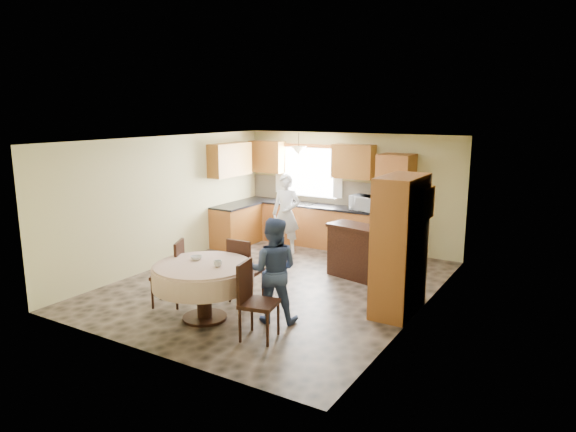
% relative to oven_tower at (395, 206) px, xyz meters
% --- Properties ---
extents(floor, '(5.00, 6.00, 0.01)m').
position_rel_oven_tower_xyz_m(floor, '(-1.15, -2.69, -1.06)').
color(floor, '#6F5B4D').
rests_on(floor, ground).
extents(ceiling, '(5.00, 6.00, 0.01)m').
position_rel_oven_tower_xyz_m(ceiling, '(-1.15, -2.69, 1.44)').
color(ceiling, white).
rests_on(ceiling, wall_back).
extents(wall_back, '(5.00, 0.02, 2.50)m').
position_rel_oven_tower_xyz_m(wall_back, '(-1.15, 0.31, 0.19)').
color(wall_back, tan).
rests_on(wall_back, floor).
extents(wall_front, '(5.00, 0.02, 2.50)m').
position_rel_oven_tower_xyz_m(wall_front, '(-1.15, -5.69, 0.19)').
color(wall_front, tan).
rests_on(wall_front, floor).
extents(wall_left, '(0.02, 6.00, 2.50)m').
position_rel_oven_tower_xyz_m(wall_left, '(-3.65, -2.69, 0.19)').
color(wall_left, tan).
rests_on(wall_left, floor).
extents(wall_right, '(0.02, 6.00, 2.50)m').
position_rel_oven_tower_xyz_m(wall_right, '(1.35, -2.69, 0.19)').
color(wall_right, tan).
rests_on(wall_right, floor).
extents(window, '(1.40, 0.03, 1.10)m').
position_rel_oven_tower_xyz_m(window, '(-2.15, 0.29, 0.54)').
color(window, white).
rests_on(window, wall_back).
extents(curtain_left, '(0.22, 0.02, 1.15)m').
position_rel_oven_tower_xyz_m(curtain_left, '(-2.90, 0.24, 0.59)').
color(curtain_left, white).
rests_on(curtain_left, wall_back).
extents(curtain_right, '(0.22, 0.02, 1.15)m').
position_rel_oven_tower_xyz_m(curtain_right, '(-1.40, 0.24, 0.59)').
color(curtain_right, white).
rests_on(curtain_right, wall_back).
extents(base_cab_back, '(3.30, 0.60, 0.88)m').
position_rel_oven_tower_xyz_m(base_cab_back, '(-2.00, 0.01, -0.62)').
color(base_cab_back, '#C26B33').
rests_on(base_cab_back, floor).
extents(counter_back, '(3.30, 0.64, 0.04)m').
position_rel_oven_tower_xyz_m(counter_back, '(-2.00, 0.01, -0.16)').
color(counter_back, black).
rests_on(counter_back, base_cab_back).
extents(base_cab_left, '(0.60, 1.20, 0.88)m').
position_rel_oven_tower_xyz_m(base_cab_left, '(-3.35, -0.89, -0.62)').
color(base_cab_left, '#C26B33').
rests_on(base_cab_left, floor).
extents(counter_left, '(0.64, 1.20, 0.04)m').
position_rel_oven_tower_xyz_m(counter_left, '(-3.35, -0.89, -0.16)').
color(counter_left, black).
rests_on(counter_left, base_cab_left).
extents(backsplash, '(3.30, 0.02, 0.55)m').
position_rel_oven_tower_xyz_m(backsplash, '(-2.00, 0.30, 0.12)').
color(backsplash, '#C9B48E').
rests_on(backsplash, wall_back).
extents(wall_cab_left, '(0.85, 0.33, 0.72)m').
position_rel_oven_tower_xyz_m(wall_cab_left, '(-3.20, 0.15, 0.85)').
color(wall_cab_left, '#AB772A').
rests_on(wall_cab_left, wall_back).
extents(wall_cab_right, '(0.90, 0.33, 0.72)m').
position_rel_oven_tower_xyz_m(wall_cab_right, '(-1.00, 0.15, 0.85)').
color(wall_cab_right, '#AB772A').
rests_on(wall_cab_right, wall_back).
extents(wall_cab_side, '(0.33, 1.20, 0.72)m').
position_rel_oven_tower_xyz_m(wall_cab_side, '(-3.48, -0.89, 0.85)').
color(wall_cab_side, '#AB772A').
rests_on(wall_cab_side, wall_left).
extents(oven_tower, '(0.66, 0.62, 2.12)m').
position_rel_oven_tower_xyz_m(oven_tower, '(0.00, 0.00, 0.00)').
color(oven_tower, '#C26B33').
rests_on(oven_tower, floor).
extents(oven_upper, '(0.56, 0.01, 0.45)m').
position_rel_oven_tower_xyz_m(oven_upper, '(0.00, -0.31, 0.19)').
color(oven_upper, black).
rests_on(oven_upper, oven_tower).
extents(oven_lower, '(0.56, 0.01, 0.45)m').
position_rel_oven_tower_xyz_m(oven_lower, '(0.00, -0.31, -0.31)').
color(oven_lower, black).
rests_on(oven_lower, oven_tower).
extents(pendant, '(0.36, 0.36, 0.18)m').
position_rel_oven_tower_xyz_m(pendant, '(-2.15, -0.19, 1.06)').
color(pendant, beige).
rests_on(pendant, ceiling).
extents(sideboard, '(1.35, 0.79, 0.90)m').
position_rel_oven_tower_xyz_m(sideboard, '(-0.01, -1.63, -0.61)').
color(sideboard, '#33190E').
rests_on(sideboard, floor).
extents(space_heater, '(0.49, 0.39, 0.60)m').
position_rel_oven_tower_xyz_m(space_heater, '(0.95, -2.56, -0.76)').
color(space_heater, black).
rests_on(space_heater, floor).
extents(cupboard, '(0.54, 1.08, 2.06)m').
position_rel_oven_tower_xyz_m(cupboard, '(1.07, -2.79, -0.03)').
color(cupboard, '#C26B33').
rests_on(cupboard, floor).
extents(dining_table, '(1.45, 1.45, 0.83)m').
position_rel_oven_tower_xyz_m(dining_table, '(-1.24, -4.50, -0.41)').
color(dining_table, '#33190E').
rests_on(dining_table, floor).
extents(chair_left, '(0.59, 0.59, 1.03)m').
position_rel_oven_tower_xyz_m(chair_left, '(-2.01, -4.32, -0.49)').
color(chair_left, '#33190E').
rests_on(chair_left, floor).
extents(chair_back, '(0.47, 0.47, 1.03)m').
position_rel_oven_tower_xyz_m(chair_back, '(-1.15, -3.66, -0.49)').
color(chair_back, '#33190E').
rests_on(chair_back, floor).
extents(chair_right, '(0.53, 0.53, 1.04)m').
position_rel_oven_tower_xyz_m(chair_right, '(-0.27, -4.65, -0.48)').
color(chair_right, '#33190E').
rests_on(chair_right, floor).
extents(framed_picture, '(0.06, 0.59, 0.49)m').
position_rel_oven_tower_xyz_m(framed_picture, '(1.32, -2.34, 0.55)').
color(framed_picture, gold).
rests_on(framed_picture, wall_right).
extents(microwave, '(0.62, 0.47, 0.31)m').
position_rel_oven_tower_xyz_m(microwave, '(-0.64, -0.04, 0.02)').
color(microwave, silver).
rests_on(microwave, counter_back).
extents(person_sink, '(0.67, 0.50, 1.68)m').
position_rel_oven_tower_xyz_m(person_sink, '(-2.06, -0.87, -0.22)').
color(person_sink, silver).
rests_on(person_sink, floor).
extents(person_dining, '(0.90, 0.82, 1.52)m').
position_rel_oven_tower_xyz_m(person_dining, '(-0.35, -4.04, -0.30)').
color(person_dining, navy).
rests_on(person_dining, floor).
extents(bowl_sideboard, '(0.23, 0.23, 0.05)m').
position_rel_oven_tower_xyz_m(bowl_sideboard, '(-0.22, -1.63, -0.13)').
color(bowl_sideboard, '#B2B2B2').
rests_on(bowl_sideboard, sideboard).
extents(bottle_sideboard, '(0.17, 0.17, 0.33)m').
position_rel_oven_tower_xyz_m(bottle_sideboard, '(0.36, -1.63, 0.01)').
color(bottle_sideboard, silver).
rests_on(bottle_sideboard, sideboard).
extents(cup_table, '(0.13, 0.13, 0.09)m').
position_rel_oven_tower_xyz_m(cup_table, '(-0.97, -4.49, -0.19)').
color(cup_table, '#B2B2B2').
rests_on(cup_table, dining_table).
extents(bowl_table, '(0.22, 0.22, 0.05)m').
position_rel_oven_tower_xyz_m(bowl_table, '(-1.46, -4.38, -0.20)').
color(bowl_table, '#B2B2B2').
rests_on(bowl_table, dining_table).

